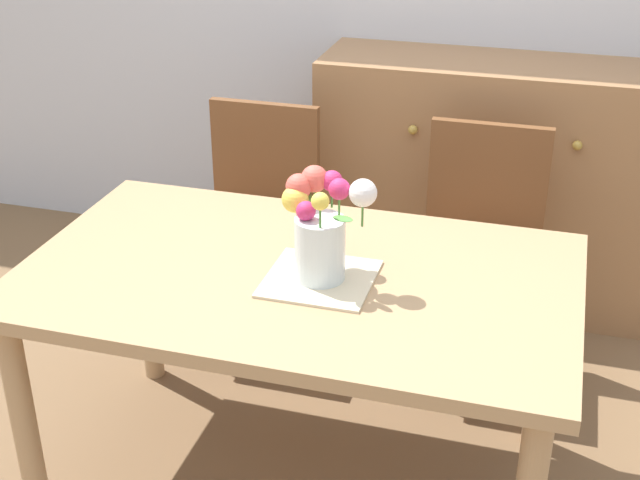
# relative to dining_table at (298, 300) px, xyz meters

# --- Properties ---
(ground_plane) EXTENTS (12.00, 12.00, 0.00)m
(ground_plane) POSITION_rel_dining_table_xyz_m (0.00, 0.00, -0.64)
(ground_plane) COLOR brown
(dining_table) EXTENTS (1.52, 0.91, 0.73)m
(dining_table) POSITION_rel_dining_table_xyz_m (0.00, 0.00, 0.00)
(dining_table) COLOR tan
(dining_table) RESTS_ON ground_plane
(chair_left) EXTENTS (0.42, 0.42, 0.90)m
(chair_left) POSITION_rel_dining_table_xyz_m (-0.42, 0.80, -0.12)
(chair_left) COLOR brown
(chair_left) RESTS_ON ground_plane
(chair_right) EXTENTS (0.42, 0.42, 0.90)m
(chair_right) POSITION_rel_dining_table_xyz_m (0.42, 0.80, -0.12)
(chair_right) COLOR brown
(chair_right) RESTS_ON ground_plane
(dresser) EXTENTS (1.40, 0.47, 1.00)m
(dresser) POSITION_rel_dining_table_xyz_m (0.41, 1.33, -0.14)
(dresser) COLOR #9E7047
(dresser) RESTS_ON ground_plane
(placemat) EXTENTS (0.29, 0.29, 0.01)m
(placemat) POSITION_rel_dining_table_xyz_m (0.07, -0.03, 0.10)
(placemat) COLOR beige
(placemat) RESTS_ON dining_table
(flower_vase) EXTENTS (0.26, 0.20, 0.29)m
(flower_vase) POSITION_rel_dining_table_xyz_m (0.06, -0.01, 0.25)
(flower_vase) COLOR silver
(flower_vase) RESTS_ON placemat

